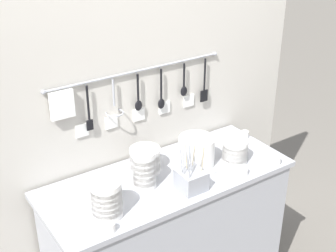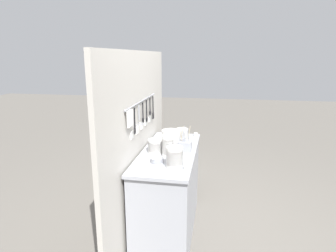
% 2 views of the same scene
% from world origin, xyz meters
% --- Properties ---
extents(ground_plane, '(20.00, 20.00, 0.00)m').
position_xyz_m(ground_plane, '(0.00, 0.00, 0.00)').
color(ground_plane, '#666059').
extents(counter, '(1.36, 0.55, 0.93)m').
position_xyz_m(counter, '(0.00, 0.00, 0.47)').
color(counter, '#9EA0A8').
rests_on(counter, ground).
extents(back_wall, '(2.16, 0.11, 1.93)m').
position_xyz_m(back_wall, '(-0.00, 0.31, 0.97)').
color(back_wall, '#BCB7AD').
rests_on(back_wall, ground).
extents(bowl_stack_back_corner, '(0.14, 0.14, 0.14)m').
position_xyz_m(bowl_stack_back_corner, '(0.39, -0.08, 1.00)').
color(bowl_stack_back_corner, white).
rests_on(bowl_stack_back_corner, counter).
extents(bowl_stack_nested_right, '(0.14, 0.14, 0.18)m').
position_xyz_m(bowl_stack_nested_right, '(-0.42, -0.12, 1.02)').
color(bowl_stack_nested_right, white).
rests_on(bowl_stack_nested_right, counter).
extents(bowl_stack_short_front, '(0.12, 0.12, 0.21)m').
position_xyz_m(bowl_stack_short_front, '(-0.15, -0.02, 1.03)').
color(bowl_stack_short_front, white).
rests_on(bowl_stack_short_front, counter).
extents(bowl_stack_tall_left, '(0.17, 0.17, 0.13)m').
position_xyz_m(bowl_stack_tall_left, '(-0.07, 0.12, 1.00)').
color(bowl_stack_tall_left, white).
rests_on(bowl_stack_tall_left, counter).
extents(plate_stack, '(0.20, 0.20, 0.16)m').
position_xyz_m(plate_stack, '(0.20, 0.01, 1.01)').
color(plate_stack, white).
rests_on(plate_stack, counter).
extents(steel_mixing_bowl, '(0.12, 0.12, 0.04)m').
position_xyz_m(steel_mixing_bowl, '(-0.34, 0.05, 0.95)').
color(steel_mixing_bowl, '#93969E').
rests_on(steel_mixing_bowl, counter).
extents(cutlery_caddy, '(0.13, 0.13, 0.27)m').
position_xyz_m(cutlery_caddy, '(0.03, -0.16, 0.98)').
color(cutlery_caddy, '#93969E').
rests_on(cutlery_caddy, counter).
extents(cup_mid_row, '(0.05, 0.05, 0.04)m').
position_xyz_m(cup_mid_row, '(0.49, 0.08, 0.95)').
color(cup_mid_row, white).
rests_on(cup_mid_row, counter).
extents(cup_front_left, '(0.05, 0.05, 0.04)m').
position_xyz_m(cup_front_left, '(0.57, -0.23, 0.95)').
color(cup_front_left, white).
rests_on(cup_front_left, counter).
extents(cup_edge_far, '(0.05, 0.05, 0.04)m').
position_xyz_m(cup_edge_far, '(-0.46, -0.23, 0.95)').
color(cup_edge_far, white).
rests_on(cup_edge_far, counter).
extents(cup_centre, '(0.05, 0.05, 0.04)m').
position_xyz_m(cup_centre, '(0.35, -0.21, 0.95)').
color(cup_centre, white).
rests_on(cup_centre, counter).
extents(cup_beside_plates, '(0.05, 0.05, 0.04)m').
position_xyz_m(cup_beside_plates, '(0.63, 0.09, 0.95)').
color(cup_beside_plates, white).
rests_on(cup_beside_plates, counter).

